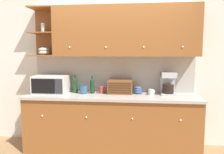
% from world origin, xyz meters
% --- Properties ---
extents(ground_plane, '(24.00, 24.00, 0.00)m').
position_xyz_m(ground_plane, '(0.00, 0.00, 0.00)').
color(ground_plane, '#9E754C').
extents(wall_back, '(5.14, 0.06, 2.60)m').
position_xyz_m(wall_back, '(0.00, 0.03, 1.30)').
color(wall_back, white).
rests_on(wall_back, ground_plane).
extents(counter_unit, '(2.76, 0.67, 0.91)m').
position_xyz_m(counter_unit, '(0.00, -0.32, 0.46)').
color(counter_unit, '#935628').
rests_on(counter_unit, ground_plane).
extents(backsplash_panel, '(2.74, 0.01, 0.62)m').
position_xyz_m(backsplash_panel, '(0.00, -0.01, 1.22)').
color(backsplash_panel, '#B7B2A8').
rests_on(backsplash_panel, counter_unit).
extents(upper_cabinets, '(2.74, 0.38, 0.80)m').
position_xyz_m(upper_cabinets, '(0.17, -0.18, 1.92)').
color(upper_cabinets, '#935628').
rests_on(upper_cabinets, backsplash_panel).
extents(microwave, '(0.55, 0.42, 0.30)m').
position_xyz_m(microwave, '(-1.01, -0.27, 1.06)').
color(microwave, silver).
rests_on(microwave, counter_unit).
extents(wine_bottle, '(0.09, 0.09, 0.30)m').
position_xyz_m(wine_bottle, '(-0.63, -0.20, 1.05)').
color(wine_bottle, '#19381E').
rests_on(wine_bottle, counter_unit).
extents(storage_canister, '(0.13, 0.13, 0.15)m').
position_xyz_m(storage_canister, '(-0.47, -0.27, 0.99)').
color(storage_canister, '#33567A').
rests_on(storage_canister, counter_unit).
extents(second_wine_bottle, '(0.07, 0.07, 0.29)m').
position_xyz_m(second_wine_bottle, '(-0.33, -0.22, 1.04)').
color(second_wine_bottle, '#19381E').
rests_on(second_wine_bottle, counter_unit).
extents(mug_blue_second, '(0.10, 0.09, 0.11)m').
position_xyz_m(mug_blue_second, '(-0.17, -0.21, 0.97)').
color(mug_blue_second, '#B73D38').
rests_on(mug_blue_second, counter_unit).
extents(bread_box, '(0.40, 0.28, 0.23)m').
position_xyz_m(bread_box, '(0.13, -0.19, 1.03)').
color(bread_box, brown).
rests_on(bread_box, counter_unit).
extents(bowl_stack_on_counter, '(0.15, 0.15, 0.12)m').
position_xyz_m(bowl_stack_on_counter, '(0.43, -0.18, 0.97)').
color(bowl_stack_on_counter, '#3D5B93').
rests_on(bowl_stack_on_counter, counter_unit).
extents(mug, '(0.10, 0.09, 0.09)m').
position_xyz_m(mug, '(0.64, -0.27, 0.96)').
color(mug, silver).
rests_on(mug, counter_unit).
extents(coffee_maker, '(0.23, 0.24, 0.36)m').
position_xyz_m(coffee_maker, '(0.90, -0.21, 1.09)').
color(coffee_maker, '#B7B7BC').
rests_on(coffee_maker, counter_unit).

